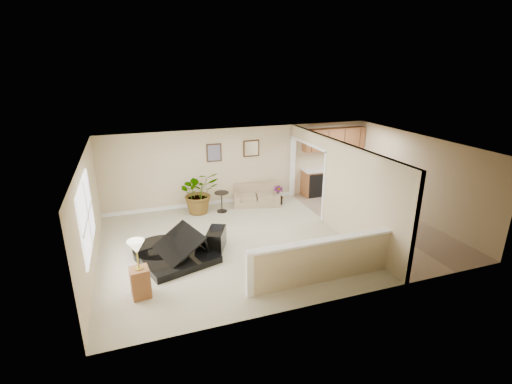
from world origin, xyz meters
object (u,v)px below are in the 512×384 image
object	(u,v)px
palm_plant	(199,192)
small_plant	(278,196)
lamp_stand	(139,273)
piano	(174,234)
loveseat	(256,194)
accent_table	(222,199)
piano_bench	(216,239)

from	to	relation	value
palm_plant	small_plant	world-z (taller)	palm_plant
lamp_stand	piano	bearing A→B (deg)	57.04
piano	lamp_stand	xyz separation A→B (m)	(-0.86, -1.33, -0.12)
loveseat	lamp_stand	xyz separation A→B (m)	(-3.89, -4.18, 0.20)
palm_plant	piano	bearing A→B (deg)	-112.39
piano	lamp_stand	distance (m)	1.59
small_plant	palm_plant	bearing A→B (deg)	177.35
piano	loveseat	distance (m)	4.17
piano	small_plant	xyz separation A→B (m)	(3.71, 2.57, -0.38)
loveseat	accent_table	world-z (taller)	loveseat
loveseat	piano_bench	bearing A→B (deg)	-112.31
piano	piano_bench	bearing A→B (deg)	-8.29
accent_table	small_plant	size ratio (longest dim) A/B	1.05
piano_bench	palm_plant	xyz separation A→B (m)	(0.07, 2.53, 0.40)
loveseat	palm_plant	bearing A→B (deg)	-161.12
piano	palm_plant	distance (m)	2.91
accent_table	palm_plant	size ratio (longest dim) A/B	0.48
piano_bench	loveseat	size ratio (longest dim) A/B	0.45
lamp_stand	palm_plant	bearing A→B (deg)	63.89
accent_table	piano	bearing A→B (deg)	-125.28
piano	small_plant	distance (m)	4.53
piano	small_plant	bearing A→B (deg)	17.81
piano	lamp_stand	size ratio (longest dim) A/B	1.79
piano_bench	accent_table	bearing A→B (deg)	72.61
piano_bench	accent_table	world-z (taller)	accent_table
piano_bench	lamp_stand	bearing A→B (deg)	-142.03
piano_bench	lamp_stand	xyz separation A→B (m)	(-1.90, -1.49, 0.27)
loveseat	piano	bearing A→B (deg)	-122.61
loveseat	small_plant	world-z (taller)	loveseat
piano	loveseat	bearing A→B (deg)	26.31
accent_table	palm_plant	xyz separation A→B (m)	(-0.67, 0.17, 0.25)
palm_plant	small_plant	distance (m)	2.63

